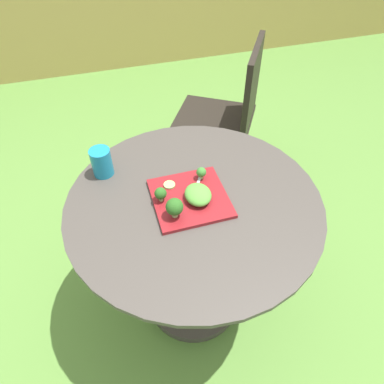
{
  "coord_description": "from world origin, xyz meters",
  "views": [
    {
      "loc": [
        -0.25,
        -0.82,
        1.63
      ],
      "look_at": [
        -0.01,
        0.0,
        0.75
      ],
      "focal_mm": 33.13,
      "sensor_mm": 36.0,
      "label": 1
    }
  ],
  "objects": [
    {
      "name": "ground_plane",
      "position": [
        0.0,
        0.0,
        0.0
      ],
      "size": [
        12.0,
        12.0,
        0.0
      ],
      "primitive_type": "plane",
      "color": "#568438"
    },
    {
      "name": "patio_table",
      "position": [
        0.0,
        0.0,
        0.46
      ],
      "size": [
        0.92,
        0.92,
        0.71
      ],
      "color": "#423D38",
      "rests_on": "ground_plane"
    },
    {
      "name": "patio_chair",
      "position": [
        0.45,
        0.79,
        0.53
      ],
      "size": [
        0.61,
        0.61,
        0.9
      ],
      "color": "black",
      "rests_on": "ground_plane"
    },
    {
      "name": "salad_plate",
      "position": [
        -0.01,
        0.01,
        0.72
      ],
      "size": [
        0.26,
        0.26,
        0.01
      ],
      "primitive_type": "cube",
      "color": "maroon",
      "rests_on": "patio_table"
    },
    {
      "name": "drinking_glass",
      "position": [
        -0.29,
        0.24,
        0.76
      ],
      "size": [
        0.08,
        0.08,
        0.11
      ],
      "color": "teal",
      "rests_on": "patio_table"
    },
    {
      "name": "fork",
      "position": [
        0.02,
        0.04,
        0.73
      ],
      "size": [
        0.09,
        0.14,
        0.0
      ],
      "color": "silver",
      "rests_on": "salad_plate"
    },
    {
      "name": "lettuce_mound",
      "position": [
        0.01,
        -0.01,
        0.75
      ],
      "size": [
        0.09,
        0.11,
        0.04
      ],
      "primitive_type": "ellipsoid",
      "color": "#519338",
      "rests_on": "salad_plate"
    },
    {
      "name": "broccoli_floret_0",
      "position": [
        -0.09,
        -0.06,
        0.77
      ],
      "size": [
        0.06,
        0.06,
        0.07
      ],
      "color": "#99B770",
      "rests_on": "salad_plate"
    },
    {
      "name": "broccoli_floret_1",
      "position": [
        0.05,
        0.09,
        0.76
      ],
      "size": [
        0.04,
        0.04,
        0.05
      ],
      "color": "#99B770",
      "rests_on": "salad_plate"
    },
    {
      "name": "broccoli_floret_2",
      "position": [
        -0.11,
        0.02,
        0.76
      ],
      "size": [
        0.04,
        0.04,
        0.05
      ],
      "color": "#99B770",
      "rests_on": "salad_plate"
    },
    {
      "name": "cucumber_slice_0",
      "position": [
        -0.07,
        0.08,
        0.73
      ],
      "size": [
        0.04,
        0.04,
        0.01
      ],
      "primitive_type": "cylinder",
      "color": "#8EB766",
      "rests_on": "salad_plate"
    }
  ]
}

